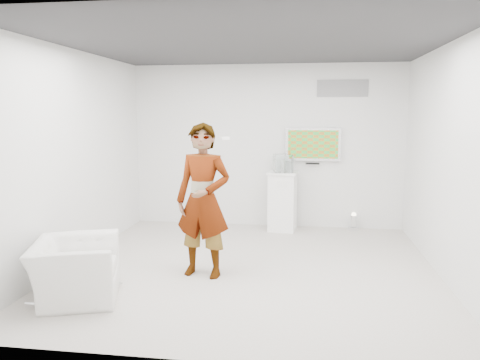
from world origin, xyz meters
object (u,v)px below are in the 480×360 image
Objects in this scene: tv at (313,144)px; person at (203,201)px; armchair at (76,270)px; floor_uplight at (354,222)px; pedestal at (283,201)px.

tv is 3.20m from person.
tv is at bearing -53.80° from armchair.
tv is 4.81m from armchair.
armchair is at bearing -133.36° from floor_uplight.
floor_uplight is (2.18, 2.71, -0.84)m from person.
armchair is at bearing -133.51° from person.
floor_uplight is at bearing 7.82° from pedestal.
tv reaches higher than pedestal.
person reaches higher than tv.
pedestal is (-0.52, -0.29, -1.02)m from tv.
armchair reaches higher than floor_uplight.
person reaches higher than floor_uplight.
tv is 3.25× the size of floor_uplight.
floor_uplight is (3.47, 3.67, -0.18)m from armchair.
floor_uplight is at bearing -8.13° from tv.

